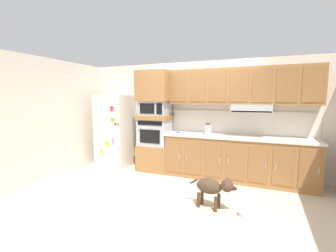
{
  "coord_description": "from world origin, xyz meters",
  "views": [
    {
      "loc": [
        1.36,
        -4.1,
        1.7
      ],
      "look_at": [
        -0.47,
        0.33,
        1.11
      ],
      "focal_mm": 24.84,
      "sensor_mm": 36.0,
      "label": 1
    }
  ],
  "objects_px": {
    "screwdriver": "(178,132)",
    "dog_food_bowl": "(245,213)",
    "refrigerator": "(115,131)",
    "microwave": "(155,108)",
    "electric_kettle": "(208,129)",
    "dog": "(213,187)",
    "built_in_oven": "(155,132)"
  },
  "relations": [
    {
      "from": "microwave",
      "to": "electric_kettle",
      "type": "relative_size",
      "value": 2.68
    },
    {
      "from": "screwdriver",
      "to": "dog",
      "type": "bearing_deg",
      "value": -52.62
    },
    {
      "from": "electric_kettle",
      "to": "dog_food_bowl",
      "type": "relative_size",
      "value": 1.2
    },
    {
      "from": "dog",
      "to": "refrigerator",
      "type": "bearing_deg",
      "value": 163.81
    },
    {
      "from": "built_in_oven",
      "to": "dog_food_bowl",
      "type": "relative_size",
      "value": 3.5
    },
    {
      "from": "dog",
      "to": "dog_food_bowl",
      "type": "distance_m",
      "value": 0.57
    },
    {
      "from": "screwdriver",
      "to": "electric_kettle",
      "type": "bearing_deg",
      "value": -1.36
    },
    {
      "from": "dog",
      "to": "dog_food_bowl",
      "type": "bearing_deg",
      "value": 6.68
    },
    {
      "from": "electric_kettle",
      "to": "dog",
      "type": "bearing_deg",
      "value": -73.61
    },
    {
      "from": "refrigerator",
      "to": "dog_food_bowl",
      "type": "bearing_deg",
      "value": -23.66
    },
    {
      "from": "microwave",
      "to": "electric_kettle",
      "type": "distance_m",
      "value": 1.32
    },
    {
      "from": "screwdriver",
      "to": "microwave",
      "type": "bearing_deg",
      "value": 176.89
    },
    {
      "from": "screwdriver",
      "to": "dog",
      "type": "height_order",
      "value": "screwdriver"
    },
    {
      "from": "microwave",
      "to": "dog",
      "type": "relative_size",
      "value": 0.85
    },
    {
      "from": "refrigerator",
      "to": "electric_kettle",
      "type": "distance_m",
      "value": 2.33
    },
    {
      "from": "refrigerator",
      "to": "built_in_oven",
      "type": "relative_size",
      "value": 2.51
    },
    {
      "from": "built_in_oven",
      "to": "dog_food_bowl",
      "type": "distance_m",
      "value": 2.73
    },
    {
      "from": "refrigerator",
      "to": "dog",
      "type": "relative_size",
      "value": 2.33
    },
    {
      "from": "microwave",
      "to": "dog_food_bowl",
      "type": "relative_size",
      "value": 3.22
    },
    {
      "from": "microwave",
      "to": "electric_kettle",
      "type": "height_order",
      "value": "microwave"
    },
    {
      "from": "refrigerator",
      "to": "electric_kettle",
      "type": "bearing_deg",
      "value": 0.5
    },
    {
      "from": "microwave",
      "to": "dog_food_bowl",
      "type": "distance_m",
      "value": 2.96
    },
    {
      "from": "refrigerator",
      "to": "dog",
      "type": "height_order",
      "value": "refrigerator"
    },
    {
      "from": "screwdriver",
      "to": "dog_food_bowl",
      "type": "xyz_separation_m",
      "value": [
        1.55,
        -1.44,
        -0.9
      ]
    },
    {
      "from": "dog_food_bowl",
      "to": "electric_kettle",
      "type": "bearing_deg",
      "value": 121.84
    },
    {
      "from": "screwdriver",
      "to": "dog_food_bowl",
      "type": "height_order",
      "value": "screwdriver"
    },
    {
      "from": "electric_kettle",
      "to": "microwave",
      "type": "bearing_deg",
      "value": 177.83
    },
    {
      "from": "built_in_oven",
      "to": "microwave",
      "type": "bearing_deg",
      "value": -0.77
    },
    {
      "from": "built_in_oven",
      "to": "screwdriver",
      "type": "distance_m",
      "value": 0.58
    },
    {
      "from": "electric_kettle",
      "to": "refrigerator",
      "type": "bearing_deg",
      "value": -179.5
    },
    {
      "from": "screwdriver",
      "to": "electric_kettle",
      "type": "relative_size",
      "value": 0.68
    },
    {
      "from": "refrigerator",
      "to": "electric_kettle",
      "type": "height_order",
      "value": "refrigerator"
    }
  ]
}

